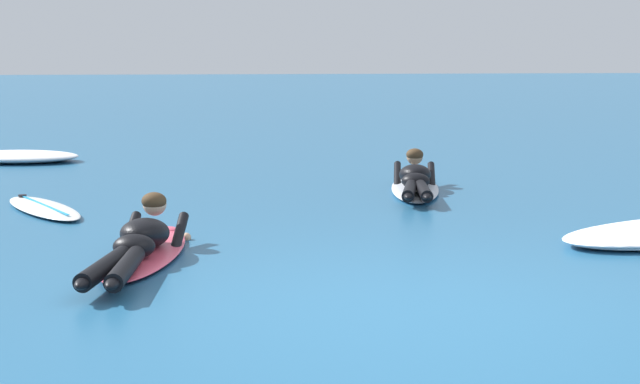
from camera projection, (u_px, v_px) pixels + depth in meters
name	position (u px, v px, depth m)	size (l,w,h in m)	color
ground_plane	(276.00, 152.00, 15.91)	(120.00, 120.00, 0.00)	#235B84
surfer_near	(141.00, 244.00, 7.52)	(0.92, 2.61, 0.53)	#E54C66
surfer_far	(415.00, 182.00, 11.25)	(1.08, 2.67, 0.55)	silver
drifting_surfboard	(43.00, 208.00, 9.93)	(1.28, 1.88, 0.16)	white
whitewater_back	(18.00, 157.00, 14.40)	(2.10, 1.46, 0.18)	white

